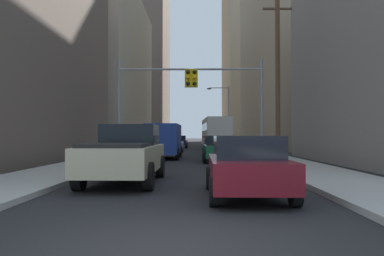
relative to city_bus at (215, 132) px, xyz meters
The scene contains 19 objects.
ground_plane 38.42m from the city_bus, 93.70° to the right, with size 400.00×400.00×0.00m, color black.
sidewalk_left 14.05m from the city_bus, 122.77° to the left, with size 3.00×160.00×0.15m, color #9E9E99.
sidewalk_right 12.14m from the city_bus, 77.55° to the left, with size 3.00×160.00×0.15m, color #9E9E99.
city_bus is the anchor object (origin of this frame).
pickup_truck_beige 31.25m from the city_bus, 98.06° to the right, with size 2.20×5.41×1.90m.
cargo_van_blue 18.40m from the city_bus, 103.35° to the right, with size 2.16×5.24×2.26m.
sedan_maroon 33.84m from the city_bus, 91.42° to the right, with size 1.95×4.22×1.52m.
sedan_green 21.13m from the city_bus, 92.10° to the right, with size 1.95×4.26×1.52m.
sedan_silver 13.71m from the city_bus, 92.55° to the right, with size 1.95×4.22×1.52m.
sedan_white 10.88m from the city_bus, 113.38° to the right, with size 1.95×4.26×1.52m.
sedan_navy 6.42m from the city_bus, 132.14° to the left, with size 1.95×4.23×1.52m.
traffic_signal_near_left 21.59m from the city_bus, 102.84° to the right, with size 4.33×0.44×6.00m.
traffic_signal_near_right 21.06m from the city_bus, 90.29° to the right, with size 4.18×0.44×6.00m.
utility_pole_right 20.26m from the city_bus, 81.67° to the right, with size 2.20×0.28×10.73m.
street_lamp_right 4.46m from the city_bus, 68.19° to the left, with size 2.75×0.32×7.50m.
building_left_mid_office 24.01m from the city_bus, 158.68° to the left, with size 22.40×27.53×20.38m, color #B7A893.
building_left_far_tower 64.10m from the city_bus, 111.67° to the left, with size 22.14×25.86×65.64m, color #66564C.
building_right_mid_block 21.77m from the city_bus, 20.45° to the left, with size 23.84×29.10×27.64m, color tan.
building_right_far_highrise 59.28m from the city_bus, 70.84° to the left, with size 25.30×28.19×55.48m, color tan.
Camera 1 is at (0.40, -5.14, 1.53)m, focal length 36.20 mm.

